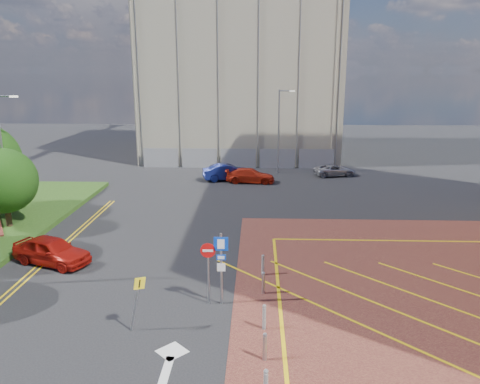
# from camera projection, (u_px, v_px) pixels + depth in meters

# --- Properties ---
(ground) EXTENTS (140.00, 140.00, 0.00)m
(ground) POSITION_uv_depth(u_px,v_px,m) (208.00, 315.00, 19.17)
(ground) COLOR black
(ground) RESTS_ON ground
(tree_c) EXTENTS (4.00, 4.00, 4.90)m
(tree_c) POSITION_uv_depth(u_px,v_px,m) (4.00, 181.00, 28.53)
(tree_c) COLOR #3D2B1C
(tree_c) RESTS_ON grass_bed
(lamp_left_far) EXTENTS (1.53, 0.16, 8.00)m
(lamp_left_far) POSITION_uv_depth(u_px,v_px,m) (3.00, 152.00, 30.13)
(lamp_left_far) COLOR #9EA0A8
(lamp_left_far) RESTS_ON grass_bed
(lamp_back) EXTENTS (1.53, 0.16, 8.00)m
(lamp_back) POSITION_uv_depth(u_px,v_px,m) (280.00, 128.00, 45.00)
(lamp_back) COLOR #9EA0A8
(lamp_back) RESTS_ON ground
(sign_cluster) EXTENTS (1.17, 0.12, 3.20)m
(sign_cluster) POSITION_uv_depth(u_px,v_px,m) (216.00, 262.00, 19.62)
(sign_cluster) COLOR #9EA0A8
(sign_cluster) RESTS_ON ground
(warning_sign) EXTENTS (0.68, 0.40, 2.25)m
(warning_sign) POSITION_uv_depth(u_px,v_px,m) (137.00, 297.00, 17.67)
(warning_sign) COLOR #9EA0A8
(warning_sign) RESTS_ON ground
(bollard_row) EXTENTS (0.14, 11.14, 0.90)m
(bollard_row) POSITION_uv_depth(u_px,v_px,m) (264.00, 328.00, 17.36)
(bollard_row) COLOR #9EA0A8
(bollard_row) RESTS_ON forecourt
(construction_building) EXTENTS (21.20, 19.20, 22.00)m
(construction_building) POSITION_uv_depth(u_px,v_px,m) (242.00, 59.00, 55.08)
(construction_building) COLOR #A8A189
(construction_building) RESTS_ON ground
(construction_fence) EXTENTS (21.60, 0.06, 2.00)m
(construction_fence) POSITION_uv_depth(u_px,v_px,m) (248.00, 158.00, 47.89)
(construction_fence) COLOR gray
(construction_fence) RESTS_ON ground
(car_red_left) EXTENTS (4.56, 3.10, 1.44)m
(car_red_left) POSITION_uv_depth(u_px,v_px,m) (52.00, 251.00, 24.12)
(car_red_left) COLOR #A8150E
(car_red_left) RESTS_ON ground
(car_blue_back) EXTENTS (4.74, 2.63, 1.48)m
(car_blue_back) POSITION_uv_depth(u_px,v_px,m) (228.00, 172.00, 42.65)
(car_blue_back) COLOR navy
(car_blue_back) RESTS_ON ground
(car_red_back) EXTENTS (4.46, 2.06, 1.26)m
(car_red_back) POSITION_uv_depth(u_px,v_px,m) (250.00, 176.00, 41.74)
(car_red_back) COLOR red
(car_red_back) RESTS_ON ground
(car_silver_back) EXTENTS (4.23, 2.62, 1.09)m
(car_silver_back) POSITION_uv_depth(u_px,v_px,m) (335.00, 170.00, 44.41)
(car_silver_back) COLOR #9F9EA5
(car_silver_back) RESTS_ON ground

